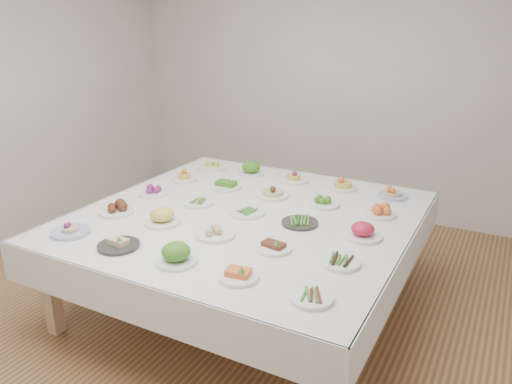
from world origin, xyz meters
The scene contains 27 objects.
room_envelope centered at (0.00, 0.00, 1.83)m, with size 5.02×5.02×2.81m.
display_table centered at (0.20, 0.17, 0.69)m, with size 2.41×2.41×0.75m.
dish_0 centered at (-0.69, -0.72, 0.80)m, with size 0.26×0.26×0.12m.
dish_1 centered at (-0.25, -0.73, 0.79)m, with size 0.27×0.27×0.11m.
dish_2 centered at (0.21, -0.72, 0.81)m, with size 0.25×0.25×0.13m.
dish_3 centered at (0.64, -0.71, 0.79)m, with size 0.23×0.23×0.10m.
dish_4 centered at (1.09, -0.73, 0.77)m, with size 0.24×0.24×0.05m.
dish_5 centered at (-0.68, -0.28, 0.80)m, with size 0.26×0.26×0.12m.
dish_6 centered at (-0.25, -0.28, 0.83)m, with size 0.26×0.26×0.16m.
dish_7 centered at (0.21, -0.28, 0.80)m, with size 0.26×0.26×0.12m.
dish_8 centered at (0.65, -0.28, 0.79)m, with size 0.23×0.23×0.09m.
dish_9 centered at (1.09, -0.27, 0.77)m, with size 0.24×0.24×0.05m.
dish_10 centered at (-0.70, 0.17, 0.80)m, with size 0.23×0.23×0.11m.
dish_11 centered at (-0.24, 0.17, 0.77)m, with size 0.23×0.23×0.05m.
dish_12 centered at (0.20, 0.16, 0.77)m, with size 0.26×0.26×0.05m.
dish_13 centered at (0.63, 0.17, 0.78)m, with size 0.27×0.26×0.06m.
dish_14 centered at (1.09, 0.16, 0.82)m, with size 0.26×0.26×0.14m.
dish_15 centered at (-0.70, 0.61, 0.80)m, with size 0.23×0.23×0.12m.
dish_16 centered at (-0.25, 0.61, 0.80)m, with size 0.27×0.27×0.12m.
dish_17 centered at (0.20, 0.60, 0.82)m, with size 0.27×0.27×0.14m.
dish_18 centered at (0.64, 0.61, 0.79)m, with size 0.25×0.25×0.10m.
dish_19 centered at (1.09, 0.61, 0.80)m, with size 0.24×0.24×0.11m.
dish_20 centered at (-0.68, 1.05, 0.79)m, with size 0.27×0.27×0.10m.
dish_21 centered at (-0.25, 1.06, 0.82)m, with size 0.26×0.26×0.14m.
dish_22 centered at (0.19, 1.05, 0.81)m, with size 0.26×0.26×0.13m.
dish_23 centered at (0.65, 1.06, 0.81)m, with size 0.23×0.23×0.13m.
dish_24 centered at (1.08, 1.05, 0.81)m, with size 0.23×0.23×0.13m.
Camera 1 is at (1.91, -2.88, 2.16)m, focal length 35.00 mm.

